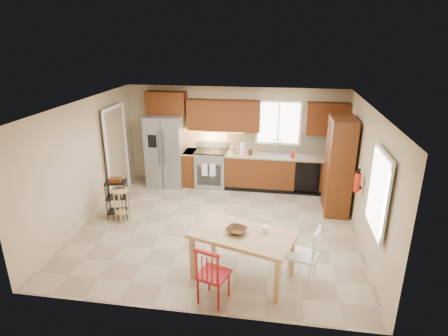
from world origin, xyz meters
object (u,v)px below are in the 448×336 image
table_bowl (236,233)px  utility_cart (117,199)px  dining_table (242,255)px  bar_stool (121,205)px  pantry (339,166)px  chair_red (213,273)px  refrigerator (166,150)px  fire_extinguisher (357,182)px  soap_bottle (293,153)px  chair_white (303,254)px  range_stove (211,169)px  table_jar (265,230)px

table_bowl → utility_cart: (-2.74, 1.65, -0.35)m
dining_table → bar_stool: bearing=168.3°
pantry → chair_red: size_ratio=2.26×
refrigerator → fire_extinguisher: bearing=-24.5°
bar_stool → chair_red: bearing=-38.0°
fire_extinguisher → dining_table: size_ratio=0.23×
soap_bottle → chair_white: 3.61m
fire_extinguisher → soap_bottle: bearing=120.5°
soap_bottle → utility_cart: (-3.66, -1.97, -0.57)m
chair_red → chair_white: bearing=45.8°
soap_bottle → refrigerator: bearing=179.5°
range_stove → bar_stool: 2.66m
refrigerator → chair_red: 4.76m
soap_bottle → dining_table: 3.76m
pantry → chair_white: pantry is taller
chair_red → bar_stool: 3.19m
pantry → utility_cart: size_ratio=2.45×
range_stove → soap_bottle: (2.03, -0.08, 0.54)m
refrigerator → pantry: 4.23m
chair_white → utility_cart: 4.11m
fire_extinguisher → table_bowl: 2.68m
table_bowl → refrigerator: bearing=121.8°
soap_bottle → bar_stool: size_ratio=0.27×
dining_table → bar_stool: (-2.70, 1.51, -0.03)m
chair_red → bar_stool: bearing=154.9°
soap_bottle → pantry: pantry is taller
soap_bottle → utility_cart: soap_bottle is taller
pantry → table_jar: 3.00m
dining_table → bar_stool: 3.09m
refrigerator → table_jar: 4.46m
refrigerator → fire_extinguisher: refrigerator is taller
fire_extinguisher → range_stove: bearing=147.4°
pantry → table_bowl: bearing=-124.5°
range_stove → dining_table: 3.90m
dining_table → table_bowl: 0.41m
refrigerator → chair_white: bearing=-47.4°
range_stove → chair_red: 4.44m
chair_white → bar_stool: chair_white is taller
chair_red → chair_white: same height
bar_stool → table_jar: bearing=-20.3°
fire_extinguisher → table_bowl: (-2.07, -1.67, -0.32)m
pantry → dining_table: pantry is taller
range_stove → utility_cart: 2.63m
dining_table → chair_red: chair_red is taller
table_jar → table_bowl: bearing=-167.5°
dining_table → utility_cart: (-2.84, 1.65, 0.04)m
fire_extinguisher → chair_red: fire_extinguisher is taller
range_stove → chair_red: size_ratio=0.99×
fire_extinguisher → chair_red: size_ratio=0.39×
refrigerator → utility_cart: (-0.48, -2.00, -0.48)m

